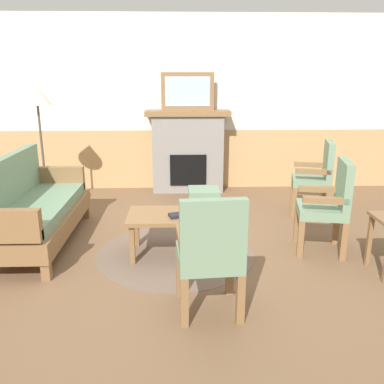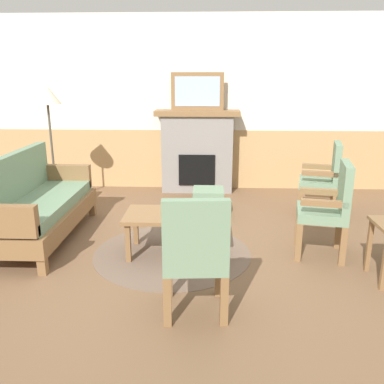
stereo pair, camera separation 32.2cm
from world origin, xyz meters
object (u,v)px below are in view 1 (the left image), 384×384
Objects in this scene: coffee_table at (175,219)px; floor_lamp_by_couch at (37,103)px; framed_picture at (188,91)px; book_on_table at (178,215)px; fireplace at (188,151)px; couch at (35,209)px; armchair_by_window_left at (329,202)px; armchair_front_left at (210,251)px; armchair_near_fireplace at (317,174)px; footstool at (204,194)px.

floor_lamp_by_couch is at bearing 139.76° from coffee_table.
framed_picture is 4.81× the size of book_on_table.
couch is at bearing -129.26° from fireplace.
fireplace is at bearing 85.54° from coffee_table.
couch is 10.83× the size of book_on_table.
armchair_by_window_left is 1.00× the size of armchair_front_left.
fireplace is 3.54m from armchair_front_left.
couch is at bearing -129.26° from framed_picture.
fireplace is 1.33× the size of armchair_near_fireplace.
floor_lamp_by_couch is at bearing 175.97° from armchair_near_fireplace.
footstool is (0.34, 1.30, -0.17)m from book_on_table.
book_on_table is at bearing -71.80° from coffee_table.
book_on_table is at bearing -93.66° from fireplace.
framed_picture is 0.44× the size of couch.
fireplace is 2.72m from couch.
fireplace reaches higher than armchair_by_window_left.
fireplace is 2.44m from coffee_table.
armchair_by_window_left is at bearing -59.55° from framed_picture.
couch is 2.31m from armchair_front_left.
framed_picture reaches higher than floor_lamp_by_couch.
couch is at bearing 165.29° from book_on_table.
book_on_table reaches higher than footstool.
coffee_table is 0.11m from book_on_table.
framed_picture reaches higher than book_on_table.
armchair_by_window_left is at bearing -23.66° from floor_lamp_by_couch.
framed_picture reaches higher than couch.
armchair_by_window_left is (1.56, 0.11, 0.08)m from book_on_table.
book_on_table is at bearing -144.16° from armchair_near_fireplace.
floor_lamp_by_couch is (-3.65, 0.26, 0.91)m from armchair_near_fireplace.
armchair_near_fireplace is (1.87, 1.25, 0.15)m from coffee_table.
floor_lamp_by_couch is (-2.05, 2.63, 0.91)m from armchair_front_left.
framed_picture is 1.76m from footstool.
armchair_front_left is 3.45m from floor_lamp_by_couch.
floor_lamp_by_couch is at bearing 102.03° from couch.
armchair_near_fireplace is at bearing 56.02° from armchair_front_left.
book_on_table is 0.17× the size of armchair_near_fireplace.
book_on_table is at bearing 103.38° from armchair_front_left.
armchair_by_window_left is (1.40, -2.39, -0.11)m from fireplace.
armchair_near_fireplace reaches higher than footstool.
floor_lamp_by_couch is (-1.78, 1.50, 1.06)m from coffee_table.
armchair_near_fireplace is (1.50, 0.03, 0.25)m from footstool.
floor_lamp_by_couch is at bearing 138.62° from book_on_table.
footstool is (0.37, 1.21, -0.10)m from coffee_table.
armchair_by_window_left is at bearing -59.54° from fireplace.
book_on_table is (1.55, -0.41, 0.06)m from couch.
couch is 1.84× the size of armchair_front_left.
armchair_front_left reaches higher than footstool.
fireplace is at bearing 91.40° from armchair_front_left.
armchair_front_left is (-1.32, -1.15, 0.00)m from armchair_by_window_left.
book_on_table is at bearing -93.66° from framed_picture.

